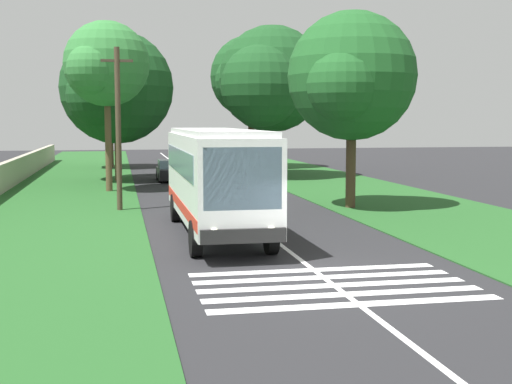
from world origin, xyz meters
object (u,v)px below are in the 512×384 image
(trailing_car_0, at_px, (238,177))
(roadside_tree_left_2, at_px, (105,66))
(roadside_tree_right_1, at_px, (249,79))
(trailing_car_1, at_px, (171,171))
(roadside_tree_left_1, at_px, (115,90))
(roadside_tree_left_0, at_px, (108,100))
(roadside_tree_right_0, at_px, (268,83))
(coach_bus, at_px, (215,174))
(roadside_tree_right_2, at_px, (349,79))
(utility_pole, at_px, (118,126))

(trailing_car_0, distance_m, roadside_tree_left_2, 10.01)
(roadside_tree_left_2, relative_size, roadside_tree_right_1, 0.86)
(trailing_car_1, bearing_deg, roadside_tree_left_1, 74.93)
(roadside_tree_right_1, bearing_deg, trailing_car_1, 146.17)
(trailing_car_0, xyz_separation_m, roadside_tree_right_1, (16.66, -3.81, 6.82))
(roadside_tree_left_0, relative_size, roadside_tree_right_0, 0.86)
(coach_bus, height_order, roadside_tree_right_0, roadside_tree_right_0)
(roadside_tree_left_2, bearing_deg, roadside_tree_left_1, -3.95)
(trailing_car_0, bearing_deg, roadside_tree_left_1, 47.59)
(coach_bus, bearing_deg, roadside_tree_right_2, -48.43)
(roadside_tree_right_0, bearing_deg, roadside_tree_left_0, 42.81)
(coach_bus, height_order, roadside_tree_left_2, roadside_tree_left_2)
(roadside_tree_left_0, relative_size, roadside_tree_left_1, 0.92)
(roadside_tree_left_0, relative_size, roadside_tree_left_2, 0.96)
(trailing_car_1, relative_size, roadside_tree_left_2, 0.45)
(roadside_tree_left_0, bearing_deg, trailing_car_1, -163.04)
(trailing_car_1, relative_size, roadside_tree_left_1, 0.43)
(coach_bus, bearing_deg, trailing_car_1, -0.20)
(trailing_car_0, bearing_deg, roadside_tree_left_2, 94.95)
(utility_pole, bearing_deg, trailing_car_0, -36.80)
(trailing_car_1, xyz_separation_m, roadside_tree_right_0, (1.70, -7.02, 6.01))
(roadside_tree_left_2, height_order, roadside_tree_right_0, roadside_tree_right_0)
(coach_bus, xyz_separation_m, roadside_tree_right_2, (6.23, -7.03, 3.78))
(roadside_tree_left_1, relative_size, roadside_tree_right_2, 1.11)
(roadside_tree_right_0, bearing_deg, roadside_tree_left_1, 94.00)
(roadside_tree_right_1, bearing_deg, utility_pole, 157.43)
(roadside_tree_left_1, xyz_separation_m, roadside_tree_right_2, (-16.99, -10.53, -0.13))
(trailing_car_1, height_order, roadside_tree_right_1, roadside_tree_right_1)
(trailing_car_1, distance_m, roadside_tree_right_1, 14.96)
(trailing_car_0, bearing_deg, trailing_car_1, 32.81)
(utility_pole, bearing_deg, roadside_tree_left_1, 0.61)
(trailing_car_1, bearing_deg, utility_pole, 167.19)
(coach_bus, distance_m, roadside_tree_right_2, 10.13)
(utility_pole, bearing_deg, coach_bus, -155.51)
(trailing_car_0, relative_size, roadside_tree_left_1, 0.43)
(trailing_car_0, distance_m, utility_pole, 12.11)
(coach_bus, relative_size, utility_pole, 1.55)
(trailing_car_0, distance_m, roadside_tree_left_1, 11.12)
(roadside_tree_left_1, bearing_deg, utility_pole, -179.39)
(utility_pole, bearing_deg, roadside_tree_left_2, 4.39)
(roadside_tree_right_1, height_order, utility_pole, roadside_tree_right_1)
(roadside_tree_right_0, xyz_separation_m, utility_pole, (-16.66, 10.42, -2.89))
(roadside_tree_right_2, bearing_deg, roadside_tree_left_0, 20.51)
(trailing_car_1, xyz_separation_m, utility_pole, (-14.96, 3.40, 3.12))
(roadside_tree_right_1, relative_size, utility_pole, 1.54)
(trailing_car_0, xyz_separation_m, roadside_tree_left_2, (-0.66, 7.68, 6.40))
(roadside_tree_left_2, bearing_deg, trailing_car_0, -85.05)
(roadside_tree_right_0, height_order, roadside_tree_right_1, roadside_tree_right_1)
(roadside_tree_left_1, height_order, roadside_tree_left_2, roadside_tree_left_1)
(trailing_car_1, relative_size, utility_pole, 0.60)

